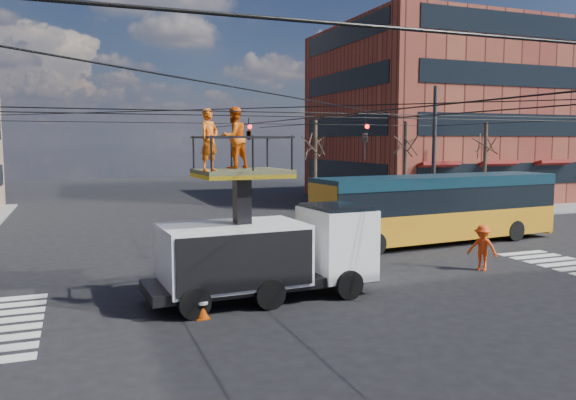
# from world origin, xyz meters

# --- Properties ---
(ground) EXTENTS (120.00, 120.00, 0.00)m
(ground) POSITION_xyz_m (0.00, 0.00, 0.00)
(ground) COLOR black
(ground) RESTS_ON ground
(sidewalk_ne) EXTENTS (18.00, 18.00, 0.12)m
(sidewalk_ne) POSITION_xyz_m (21.00, 21.00, 0.06)
(sidewalk_ne) COLOR slate
(sidewalk_ne) RESTS_ON ground
(crosswalks) EXTENTS (22.40, 22.40, 0.02)m
(crosswalks) POSITION_xyz_m (0.00, 0.00, 0.01)
(crosswalks) COLOR silver
(crosswalks) RESTS_ON ground
(building_ne) EXTENTS (20.06, 16.06, 14.00)m
(building_ne) POSITION_xyz_m (21.98, 23.98, 7.00)
(building_ne) COLOR maroon
(building_ne) RESTS_ON ground
(overhead_network) EXTENTS (24.24, 24.24, 8.00)m
(overhead_network) POSITION_xyz_m (-0.07, 0.40, 4.29)
(overhead_network) COLOR #2D2D30
(overhead_network) RESTS_ON ground
(tree_a) EXTENTS (2.00, 2.00, 6.00)m
(tree_a) POSITION_xyz_m (5.00, 13.50, 4.63)
(tree_a) COLOR #382B21
(tree_a) RESTS_ON ground
(tree_b) EXTENTS (2.00, 2.00, 6.00)m
(tree_b) POSITION_xyz_m (11.00, 13.50, 4.63)
(tree_b) COLOR #382B21
(tree_b) RESTS_ON ground
(tree_c) EXTENTS (2.00, 2.00, 6.00)m
(tree_c) POSITION_xyz_m (17.00, 13.50, 4.63)
(tree_c) COLOR #382B21
(tree_c) RESTS_ON ground
(utility_truck) EXTENTS (7.12, 2.97, 5.83)m
(utility_truck) POSITION_xyz_m (-2.44, 0.05, 1.97)
(utility_truck) COLOR black
(utility_truck) RESTS_ON ground
(city_bus) EXTENTS (12.74, 3.72, 3.20)m
(city_bus) POSITION_xyz_m (8.05, 5.97, 1.73)
(city_bus) COLOR #C18712
(city_bus) RESTS_ON ground
(traffic_cone) EXTENTS (0.36, 0.36, 0.70)m
(traffic_cone) POSITION_xyz_m (-4.76, -1.32, 0.35)
(traffic_cone) COLOR #E04B09
(traffic_cone) RESTS_ON ground
(worker_ground) EXTENTS (0.48, 0.99, 1.62)m
(worker_ground) POSITION_xyz_m (-4.90, 0.34, 0.81)
(worker_ground) COLOR red
(worker_ground) RESTS_ON ground
(flagger) EXTENTS (1.13, 1.27, 1.70)m
(flagger) POSITION_xyz_m (6.22, 0.66, 0.85)
(flagger) COLOR #FF4410
(flagger) RESTS_ON ground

